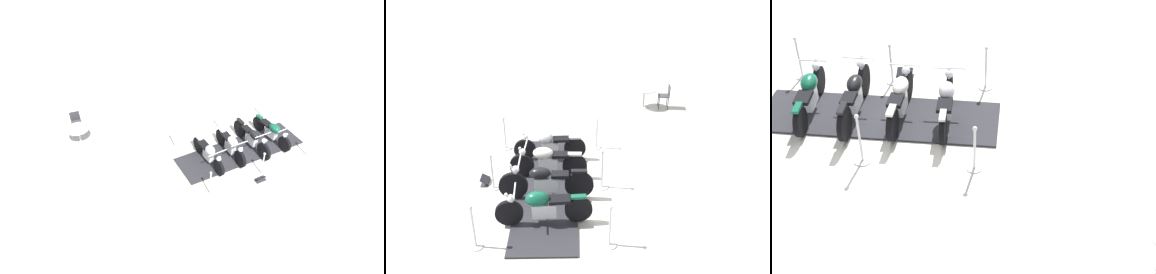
% 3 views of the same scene
% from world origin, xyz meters
% --- Properties ---
extents(ground_plane, '(80.00, 80.00, 0.00)m').
position_xyz_m(ground_plane, '(0.00, 0.00, 0.00)').
color(ground_plane, beige).
extents(display_platform, '(1.60, 5.15, 0.05)m').
position_xyz_m(display_platform, '(0.00, 0.00, 0.02)').
color(display_platform, '#28282D').
rests_on(display_platform, ground_plane).
extents(motorcycle_chrome, '(2.10, 0.74, 0.94)m').
position_xyz_m(motorcycle_chrome, '(0.06, -1.46, 0.51)').
color(motorcycle_chrome, black).
rests_on(motorcycle_chrome, display_platform).
extents(motorcycle_cream, '(2.09, 0.69, 0.97)m').
position_xyz_m(motorcycle_cream, '(0.04, -0.49, 0.52)').
color(motorcycle_cream, black).
rests_on(motorcycle_cream, display_platform).
extents(motorcycle_black, '(2.35, 0.72, 1.05)m').
position_xyz_m(motorcycle_black, '(0.03, 0.49, 0.52)').
color(motorcycle_black, black).
rests_on(motorcycle_black, display_platform).
extents(motorcycle_forest, '(2.20, 0.61, 0.93)m').
position_xyz_m(motorcycle_forest, '(0.02, 1.47, 0.51)').
color(motorcycle_forest, black).
rests_on(motorcycle_forest, display_platform).
extents(stanchion_right_mid, '(0.29, 0.29, 1.02)m').
position_xyz_m(stanchion_right_mid, '(1.42, 0.02, 0.36)').
color(stanchion_right_mid, silver).
rests_on(stanchion_right_mid, ground_plane).
extents(stanchion_left_rear, '(0.34, 0.34, 1.03)m').
position_xyz_m(stanchion_left_rear, '(-1.45, 2.16, 0.32)').
color(stanchion_left_rear, silver).
rests_on(stanchion_left_rear, ground_plane).
extents(stanchion_right_rear, '(0.32, 0.32, 1.06)m').
position_xyz_m(stanchion_right_rear, '(1.38, 2.20, 0.35)').
color(stanchion_right_rear, silver).
rests_on(stanchion_right_rear, ground_plane).
extents(stanchion_left_mid, '(0.36, 0.36, 1.11)m').
position_xyz_m(stanchion_left_mid, '(-1.42, -0.02, 0.33)').
color(stanchion_left_mid, silver).
rests_on(stanchion_left_mid, ground_plane).
extents(stanchion_right_front, '(0.33, 0.33, 1.08)m').
position_xyz_m(stanchion_right_front, '(1.45, -2.16, 0.34)').
color(stanchion_right_front, silver).
rests_on(stanchion_right_front, ground_plane).
extents(stanchion_left_front, '(0.30, 0.30, 1.01)m').
position_xyz_m(stanchion_left_front, '(-1.38, -2.20, 0.35)').
color(stanchion_left_front, silver).
rests_on(stanchion_left_front, ground_plane).
extents(info_placard, '(0.23, 0.42, 0.20)m').
position_xyz_m(info_placard, '(1.69, -0.21, 0.06)').
color(info_placard, '#333338').
rests_on(info_placard, ground_plane).
extents(cafe_table, '(0.88, 0.88, 0.73)m').
position_xyz_m(cafe_table, '(-3.34, -5.52, 0.56)').
color(cafe_table, '#B7B7BC').
rests_on(cafe_table, ground_plane).
extents(cafe_chair_near_table, '(0.43, 0.43, 0.92)m').
position_xyz_m(cafe_chair_near_table, '(-4.16, -5.45, 0.54)').
color(cafe_chair_near_table, '#2D2D33').
rests_on(cafe_chair_near_table, ground_plane).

